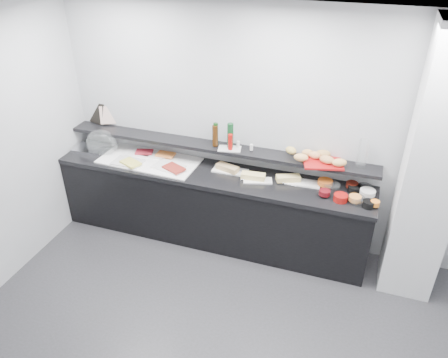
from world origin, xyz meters
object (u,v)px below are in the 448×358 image
(cloche_base, at_px, (90,149))
(condiment_tray, at_px, (230,149))
(bread_tray, at_px, (323,163))
(carafe, at_px, (363,154))
(sandwich_plate_mid, at_px, (258,181))
(framed_print, at_px, (97,113))

(cloche_base, xyz_separation_m, condiment_tray, (1.76, 0.12, 0.24))
(bread_tray, distance_m, carafe, 0.40)
(cloche_base, distance_m, sandwich_plate_mid, 2.13)
(sandwich_plate_mid, bearing_deg, carafe, -5.36)
(framed_print, distance_m, bread_tray, 2.81)
(sandwich_plate_mid, relative_size, bread_tray, 0.77)
(bread_tray, relative_size, carafe, 1.33)
(sandwich_plate_mid, distance_m, framed_print, 2.21)
(cloche_base, bearing_deg, bread_tray, -1.38)
(framed_print, distance_m, carafe, 3.18)
(carafe, bearing_deg, cloche_base, -176.90)
(cloche_base, xyz_separation_m, bread_tray, (2.78, 0.11, 0.24))
(cloche_base, height_order, carafe, carafe)
(sandwich_plate_mid, bearing_deg, condiment_tray, 140.51)
(sandwich_plate_mid, bearing_deg, framed_print, 154.75)
(sandwich_plate_mid, height_order, carafe, carafe)
(cloche_base, distance_m, framed_print, 0.45)
(sandwich_plate_mid, relative_size, framed_print, 1.18)
(framed_print, height_order, carafe, carafe)
(framed_print, bearing_deg, sandwich_plate_mid, 9.10)
(cloche_base, height_order, condiment_tray, condiment_tray)
(bread_tray, bearing_deg, framed_print, 161.68)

